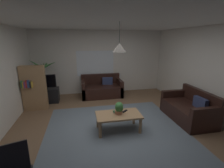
% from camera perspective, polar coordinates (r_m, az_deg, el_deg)
% --- Properties ---
extents(floor, '(5.15, 5.68, 0.02)m').
position_cam_1_polar(floor, '(4.21, 0.83, -15.16)').
color(floor, brown).
rests_on(floor, ground).
extents(rug, '(3.35, 3.12, 0.01)m').
position_cam_1_polar(rug, '(4.03, 1.45, -16.42)').
color(rug, slate).
rests_on(rug, ground).
extents(wall_back, '(5.27, 0.06, 2.50)m').
position_cam_1_polar(wall_back, '(6.51, -4.48, 7.73)').
color(wall_back, silver).
rests_on(wall_back, ground).
extents(wall_right, '(0.06, 5.68, 2.50)m').
position_cam_1_polar(wall_right, '(4.96, 31.82, 2.92)').
color(wall_right, silver).
rests_on(wall_right, ground).
extents(ceiling, '(5.15, 5.68, 0.02)m').
position_cam_1_polar(ceiling, '(3.63, 1.00, 21.50)').
color(ceiling, white).
extents(window_pane, '(1.47, 0.01, 0.99)m').
position_cam_1_polar(window_pane, '(6.46, -6.00, 7.38)').
color(window_pane, white).
extents(couch_under_window, '(1.54, 0.84, 0.82)m').
position_cam_1_polar(couch_under_window, '(6.23, -3.66, -1.85)').
color(couch_under_window, black).
rests_on(couch_under_window, ground).
extents(couch_right_side, '(0.84, 1.46, 0.82)m').
position_cam_1_polar(couch_right_side, '(4.91, 25.79, -8.40)').
color(couch_right_side, black).
rests_on(couch_right_side, ground).
extents(coffee_table, '(1.07, 0.58, 0.43)m').
position_cam_1_polar(coffee_table, '(3.90, 2.34, -11.66)').
color(coffee_table, '#A87F56').
rests_on(coffee_table, ground).
extents(book_on_table_0, '(0.13, 0.11, 0.03)m').
position_cam_1_polar(book_on_table_0, '(3.91, 1.47, -10.15)').
color(book_on_table_0, beige).
rests_on(book_on_table_0, coffee_table).
extents(book_on_table_1, '(0.16, 0.13, 0.03)m').
position_cam_1_polar(book_on_table_1, '(3.91, 1.56, -9.71)').
color(book_on_table_1, '#387247').
rests_on(book_on_table_1, coffee_table).
extents(remote_on_table_0, '(0.16, 0.14, 0.02)m').
position_cam_1_polar(remote_on_table_0, '(4.00, 4.58, -9.64)').
color(remote_on_table_0, black).
rests_on(remote_on_table_0, coffee_table).
extents(potted_plant_on_table, '(0.20, 0.21, 0.30)m').
position_cam_1_polar(potted_plant_on_table, '(3.82, 2.54, -8.52)').
color(potted_plant_on_table, '#B77051').
rests_on(potted_plant_on_table, coffee_table).
extents(tv_stand, '(0.90, 0.44, 0.50)m').
position_cam_1_polar(tv_stand, '(6.06, -22.71, -3.81)').
color(tv_stand, black).
rests_on(tv_stand, ground).
extents(tv, '(0.80, 0.16, 0.50)m').
position_cam_1_polar(tv, '(5.90, -23.26, 0.75)').
color(tv, black).
rests_on(tv, tv_stand).
extents(potted_palm_corner, '(0.95, 0.81, 1.50)m').
position_cam_1_polar(potted_palm_corner, '(6.40, -23.15, 1.05)').
color(potted_palm_corner, beige).
rests_on(potted_palm_corner, ground).
extents(bookshelf_corner, '(0.70, 0.31, 1.40)m').
position_cam_1_polar(bookshelf_corner, '(5.45, -26.21, -1.29)').
color(bookshelf_corner, '#A87F56').
rests_on(bookshelf_corner, ground).
extents(pendant_lamp, '(0.30, 0.30, 0.62)m').
position_cam_1_polar(pendant_lamp, '(3.47, 2.64, 12.92)').
color(pendant_lamp, black).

